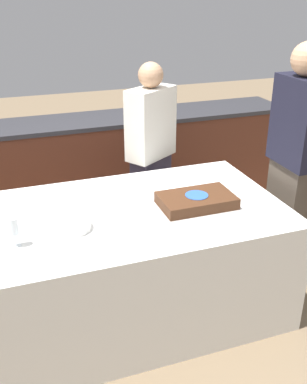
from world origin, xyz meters
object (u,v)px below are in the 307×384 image
Objects in this scene: person_cutting_cake at (151,158)px; plate_stack at (72,226)px; person_seated_right at (293,166)px; cake at (196,201)px; wine_glass at (13,227)px.

plate_stack is at bearing 15.67° from person_cutting_cake.
plate_stack is 1.59m from person_seated_right.
wine_glass is (-1.13, -0.12, 0.08)m from cake.
cake is 0.79m from person_seated_right.
plate_stack is 1.29× the size of wine_glass.
person_cutting_cake is 1.12m from person_seated_right.
person_seated_right reaches higher than cake.
cake is 0.33× the size of person_cutting_cake.
person_cutting_cake is at bearing 90.00° from cake.
plate_stack is 0.34m from wine_glass.
cake reaches higher than plate_stack.
wine_glass is 0.11× the size of person_cutting_cake.
wine_glass is at bearing -173.89° from cake.
wine_glass is at bearing 8.70° from person_cutting_cake.
person_seated_right is at bearing 4.50° from plate_stack.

